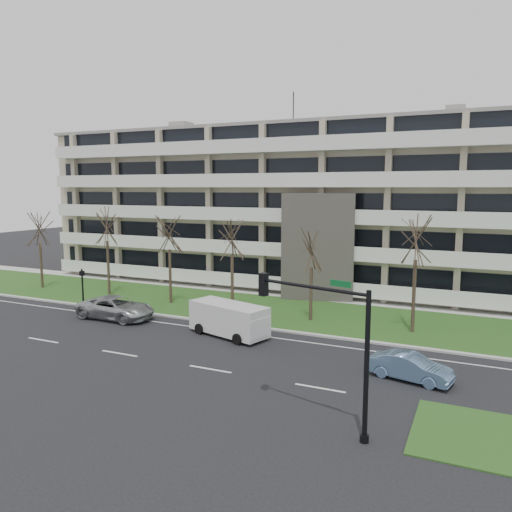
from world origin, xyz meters
The scene contains 18 objects.
ground centered at (0.00, 0.00, 0.00)m, with size 160.00×160.00×0.00m, color black.
grass_verge centered at (0.00, 13.00, 0.03)m, with size 90.00×10.00×0.06m, color #29521B.
curb centered at (0.00, 8.00, 0.06)m, with size 90.00×0.35×0.12m, color #B2B2AD.
sidewalk centered at (0.00, 18.50, 0.04)m, with size 90.00×2.00×0.08m, color #B2B2AD.
grass_median centered at (14.00, -2.00, 0.03)m, with size 7.00×5.00×0.06m, color #29521B.
lane_edge_line centered at (0.00, 6.50, 0.01)m, with size 90.00×0.12×0.01m, color white.
apartment_building centered at (-0.01, 25.32, 7.61)m, with size 60.50×15.10×18.75m.
silver_pickup centered at (-11.31, 6.04, 0.81)m, with size 2.68×5.82×1.62m, color #A7AAAE.
blue_sedan centered at (9.74, 2.85, 0.67)m, with size 1.41×4.05×1.33m, color #7196C4.
white_van centered at (-1.83, 5.71, 1.26)m, with size 5.74×3.45×2.10m.
traffic_signal centered at (7.38, -3.74, 3.90)m, with size 5.06×1.60×6.03m.
pedestrian_signal centered at (-14.98, 6.62, 2.12)m, with size 0.35×0.30×3.32m.
tree_0 centered at (-25.13, 11.94, 5.99)m, with size 3.85×3.85×7.71m.
tree_1 centered at (-17.30, 12.21, 6.69)m, with size 4.30×4.30×8.59m.
tree_2 centered at (-10.46, 11.74, 6.22)m, with size 4.00×4.00×7.99m.
tree_3 centered at (-4.60, 11.45, 6.10)m, with size 3.93×3.93×7.85m.
tree_4 centered at (1.73, 11.40, 5.38)m, with size 3.46×3.46×6.92m.
tree_5 centered at (8.76, 11.41, 6.71)m, with size 4.31×4.31×8.62m.
Camera 1 is at (12.65, -21.85, 9.49)m, focal length 35.00 mm.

